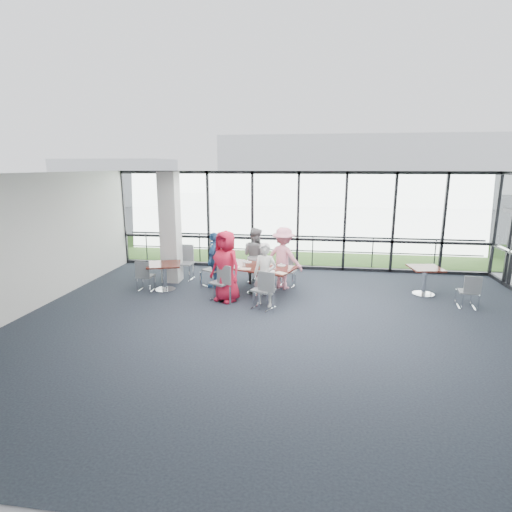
# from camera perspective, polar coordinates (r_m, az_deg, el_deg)

# --- Properties ---
(floor) EXTENTS (12.00, 10.00, 0.02)m
(floor) POSITION_cam_1_polar(r_m,az_deg,el_deg) (8.66, 4.35, -10.09)
(floor) COLOR black
(floor) RESTS_ON ground
(ceiling) EXTENTS (12.00, 10.00, 0.04)m
(ceiling) POSITION_cam_1_polar(r_m,az_deg,el_deg) (7.99, 4.74, 11.66)
(ceiling) COLOR white
(ceiling) RESTS_ON ground
(wall_left) EXTENTS (0.10, 10.00, 3.20)m
(wall_left) POSITION_cam_1_polar(r_m,az_deg,el_deg) (10.44, -30.47, 1.34)
(wall_left) COLOR silver
(wall_left) RESTS_ON ground
(wall_front) EXTENTS (12.00, 0.10, 3.20)m
(wall_front) POSITION_cam_1_polar(r_m,az_deg,el_deg) (3.48, -1.25, -17.24)
(wall_front) COLOR silver
(wall_front) RESTS_ON ground
(curtain_wall_back) EXTENTS (12.00, 0.10, 3.20)m
(curtain_wall_back) POSITION_cam_1_polar(r_m,az_deg,el_deg) (13.10, 6.01, 4.99)
(curtain_wall_back) COLOR white
(curtain_wall_back) RESTS_ON ground
(structural_column) EXTENTS (0.50, 0.50, 3.20)m
(structural_column) POSITION_cam_1_polar(r_m,az_deg,el_deg) (11.84, -12.13, 3.96)
(structural_column) COLOR silver
(structural_column) RESTS_ON ground
(apron) EXTENTS (80.00, 70.00, 0.02)m
(apron) POSITION_cam_1_polar(r_m,az_deg,el_deg) (18.29, 6.55, 2.02)
(apron) COLOR gray
(apron) RESTS_ON ground
(grass_strip) EXTENTS (80.00, 5.00, 0.01)m
(grass_strip) POSITION_cam_1_polar(r_m,az_deg,el_deg) (16.32, 6.33, 0.84)
(grass_strip) COLOR #2A531F
(grass_strip) RESTS_ON ground
(hangar_main) EXTENTS (24.00, 10.00, 6.00)m
(hangar_main) POSITION_cam_1_polar(r_m,az_deg,el_deg) (40.13, 13.56, 11.85)
(hangar_main) COLOR white
(hangar_main) RESTS_ON ground
(hangar_aux) EXTENTS (10.00, 6.00, 4.00)m
(hangar_aux) POSITION_cam_1_polar(r_m,az_deg,el_deg) (40.48, -19.25, 10.09)
(hangar_aux) COLOR white
(hangar_aux) RESTS_ON ground
(guard_rail) EXTENTS (12.00, 0.06, 0.06)m
(guard_rail) POSITION_cam_1_polar(r_m,az_deg,el_deg) (13.88, 6.01, 0.81)
(guard_rail) COLOR #2D2D33
(guard_rail) RESTS_ON ground
(main_table) EXTENTS (2.16, 1.63, 0.75)m
(main_table) POSITION_cam_1_polar(r_m,az_deg,el_deg) (10.59, 0.23, -2.15)
(main_table) COLOR #3D1C13
(main_table) RESTS_ON ground
(side_table_left) EXTENTS (1.09, 1.09, 0.75)m
(side_table_left) POSITION_cam_1_polar(r_m,az_deg,el_deg) (11.17, -12.98, -1.64)
(side_table_left) COLOR #3D1C13
(side_table_left) RESTS_ON ground
(side_table_right) EXTENTS (0.89, 0.89, 0.75)m
(side_table_right) POSITION_cam_1_polar(r_m,az_deg,el_deg) (11.40, 23.03, -2.14)
(side_table_right) COLOR #3D1C13
(side_table_right) RESTS_ON ground
(diner_near_left) EXTENTS (1.05, 0.94, 1.80)m
(diner_near_left) POSITION_cam_1_polar(r_m,az_deg,el_deg) (9.99, -4.33, -1.46)
(diner_near_left) COLOR red
(diner_near_left) RESTS_ON ground
(diner_near_right) EXTENTS (0.64, 0.51, 1.56)m
(diner_near_right) POSITION_cam_1_polar(r_m,az_deg,el_deg) (9.63, 1.29, -2.71)
(diner_near_right) COLOR silver
(diner_near_right) RESTS_ON ground
(diner_far_left) EXTENTS (0.94, 0.84, 1.64)m
(diner_far_left) POSITION_cam_1_polar(r_m,az_deg,el_deg) (11.49, -0.13, 0.02)
(diner_far_left) COLOR gray
(diner_far_left) RESTS_ON ground
(diner_far_right) EXTENTS (1.25, 0.97, 1.72)m
(diner_far_right) POSITION_cam_1_polar(r_m,az_deg,el_deg) (11.03, 3.94, -0.32)
(diner_far_right) COLOR pink
(diner_far_right) RESTS_ON ground
(diner_end) EXTENTS (0.62, 0.97, 1.56)m
(diner_end) POSITION_cam_1_polar(r_m,az_deg,el_deg) (11.23, -5.87, -0.55)
(diner_end) COLOR #2C588C
(diner_end) RESTS_ON ground
(chair_main_nl) EXTENTS (0.64, 0.64, 0.95)m
(chair_main_nl) POSITION_cam_1_polar(r_m,az_deg,el_deg) (10.12, -4.94, -3.80)
(chair_main_nl) COLOR slate
(chair_main_nl) RESTS_ON ground
(chair_main_nr) EXTENTS (0.61, 0.61, 0.94)m
(chair_main_nr) POSITION_cam_1_polar(r_m,az_deg,el_deg) (9.52, 1.07, -4.85)
(chair_main_nr) COLOR slate
(chair_main_nr) RESTS_ON ground
(chair_main_fl) EXTENTS (0.60, 0.60, 0.95)m
(chair_main_fl) POSITION_cam_1_polar(r_m,az_deg,el_deg) (11.71, 0.26, -1.48)
(chair_main_fl) COLOR slate
(chair_main_fl) RESTS_ON ground
(chair_main_fr) EXTENTS (0.52, 0.52, 0.87)m
(chair_main_fr) POSITION_cam_1_polar(r_m,az_deg,el_deg) (11.35, 4.55, -2.17)
(chair_main_fr) COLOR slate
(chair_main_fr) RESTS_ON ground
(chair_main_end) EXTENTS (0.64, 0.64, 0.95)m
(chair_main_end) POSITION_cam_1_polar(r_m,az_deg,el_deg) (11.37, -6.14, -1.96)
(chair_main_end) COLOR slate
(chair_main_end) RESTS_ON ground
(chair_spare_la) EXTENTS (0.42, 0.42, 0.85)m
(chair_spare_la) POSITION_cam_1_polar(r_m,az_deg,el_deg) (11.27, -15.51, -2.79)
(chair_spare_la) COLOR slate
(chair_spare_la) RESTS_ON ground
(chair_spare_lb) EXTENTS (0.51, 0.51, 1.01)m
(chair_spare_lb) POSITION_cam_1_polar(r_m,az_deg,el_deg) (12.12, -10.19, -1.04)
(chair_spare_lb) COLOR slate
(chair_spare_lb) RESTS_ON ground
(chair_spare_r) EXTENTS (0.45, 0.45, 0.81)m
(chair_spare_r) POSITION_cam_1_polar(r_m,az_deg,el_deg) (10.86, 28.00, -4.52)
(chair_spare_r) COLOR slate
(chair_spare_r) RESTS_ON ground
(plate_nl) EXTENTS (0.24, 0.24, 0.01)m
(plate_nl) POSITION_cam_1_polar(r_m,az_deg,el_deg) (10.47, -3.02, -1.60)
(plate_nl) COLOR white
(plate_nl) RESTS_ON main_table
(plate_nr) EXTENTS (0.24, 0.24, 0.01)m
(plate_nr) POSITION_cam_1_polar(r_m,az_deg,el_deg) (10.05, 2.04, -2.20)
(plate_nr) COLOR white
(plate_nr) RESTS_ON main_table
(plate_fl) EXTENTS (0.24, 0.24, 0.01)m
(plate_fl) POSITION_cam_1_polar(r_m,az_deg,el_deg) (11.02, -1.23, -0.86)
(plate_fl) COLOR white
(plate_fl) RESTS_ON main_table
(plate_fr) EXTENTS (0.24, 0.24, 0.01)m
(plate_fr) POSITION_cam_1_polar(r_m,az_deg,el_deg) (10.68, 3.66, -1.33)
(plate_fr) COLOR white
(plate_fr) RESTS_ON main_table
(plate_end) EXTENTS (0.26, 0.26, 0.01)m
(plate_end) POSITION_cam_1_polar(r_m,az_deg,el_deg) (11.01, -3.57, -0.89)
(plate_end) COLOR white
(plate_end) RESTS_ON main_table
(tumbler_a) EXTENTS (0.07, 0.07, 0.14)m
(tumbler_a) POSITION_cam_1_polar(r_m,az_deg,el_deg) (10.50, -1.72, -1.19)
(tumbler_a) COLOR white
(tumbler_a) RESTS_ON main_table
(tumbler_b) EXTENTS (0.08, 0.08, 0.15)m
(tumbler_b) POSITION_cam_1_polar(r_m,az_deg,el_deg) (10.26, 1.03, -1.48)
(tumbler_b) COLOR white
(tumbler_b) RESTS_ON main_table
(tumbler_c) EXTENTS (0.07, 0.07, 0.14)m
(tumbler_c) POSITION_cam_1_polar(r_m,az_deg,el_deg) (10.77, 1.15, -0.82)
(tumbler_c) COLOR white
(tumbler_c) RESTS_ON main_table
(tumbler_d) EXTENTS (0.07, 0.07, 0.14)m
(tumbler_d) POSITION_cam_1_polar(r_m,az_deg,el_deg) (10.73, -3.08, -0.92)
(tumbler_d) COLOR white
(tumbler_d) RESTS_ON main_table
(menu_a) EXTENTS (0.30, 0.21, 0.00)m
(menu_a) POSITION_cam_1_polar(r_m,az_deg,el_deg) (10.32, -1.56, -1.83)
(menu_a) COLOR silver
(menu_a) RESTS_ON main_table
(menu_b) EXTENTS (0.36, 0.35, 0.00)m
(menu_b) POSITION_cam_1_polar(r_m,az_deg,el_deg) (9.93, 3.56, -2.43)
(menu_b) COLOR silver
(menu_b) RESTS_ON main_table
(menu_c) EXTENTS (0.31, 0.24, 0.00)m
(menu_c) POSITION_cam_1_polar(r_m,az_deg,el_deg) (10.81, 2.11, -1.16)
(menu_c) COLOR silver
(menu_c) RESTS_ON main_table
(condiment_caddy) EXTENTS (0.10, 0.07, 0.04)m
(condiment_caddy) POSITION_cam_1_polar(r_m,az_deg,el_deg) (10.60, 0.80, -1.34)
(condiment_caddy) COLOR black
(condiment_caddy) RESTS_ON main_table
(ketchup_bottle) EXTENTS (0.06, 0.06, 0.18)m
(ketchup_bottle) POSITION_cam_1_polar(r_m,az_deg,el_deg) (10.61, 0.25, -0.93)
(ketchup_bottle) COLOR #A70416
(ketchup_bottle) RESTS_ON main_table
(green_bottle) EXTENTS (0.05, 0.05, 0.20)m
(green_bottle) POSITION_cam_1_polar(r_m,az_deg,el_deg) (10.55, 0.61, -0.95)
(green_bottle) COLOR #2A8043
(green_bottle) RESTS_ON main_table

